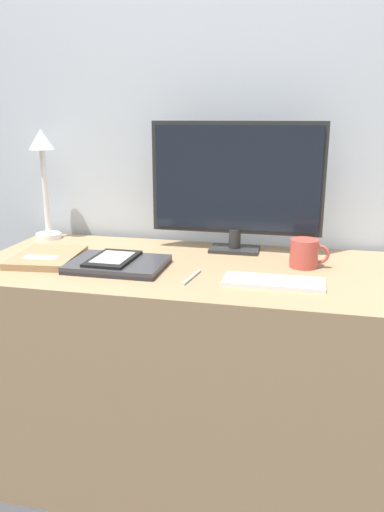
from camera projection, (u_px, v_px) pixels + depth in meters
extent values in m
plane|color=#38383D|center=(183.00, 509.00, 1.58)|extent=(10.00, 10.00, 0.00)
cube|color=#B2BCC6|center=(219.00, 116.00, 1.80)|extent=(3.60, 0.05, 2.40)
cube|color=#997A56|center=(197.00, 372.00, 1.68)|extent=(1.42, 0.62, 0.74)
cube|color=#262626|center=(234.00, 249.00, 1.75)|extent=(0.17, 0.11, 0.01)
cylinder|color=#262626|center=(235.00, 238.00, 1.74)|extent=(0.04, 0.04, 0.07)
cube|color=#262626|center=(236.00, 178.00, 1.69)|extent=(0.59, 0.01, 0.38)
cube|color=black|center=(236.00, 179.00, 1.68)|extent=(0.56, 0.01, 0.35)
cube|color=silver|center=(274.00, 282.00, 1.41)|extent=(0.28, 0.11, 0.01)
cube|color=#B7B7BC|center=(274.00, 280.00, 1.40)|extent=(0.26, 0.09, 0.00)
cube|color=#232328|center=(118.00, 266.00, 1.55)|extent=(0.29, 0.22, 0.01)
cube|color=#333338|center=(118.00, 263.00, 1.55)|extent=(0.29, 0.22, 0.01)
cube|color=black|center=(113.00, 259.00, 1.56)|extent=(0.13, 0.20, 0.01)
cube|color=beige|center=(113.00, 257.00, 1.56)|extent=(0.10, 0.14, 0.00)
cylinder|color=white|center=(49.00, 236.00, 1.93)|extent=(0.10, 0.10, 0.02)
cylinder|color=white|center=(45.00, 192.00, 1.88)|extent=(0.02, 0.02, 0.32)
cone|color=white|center=(41.00, 139.00, 1.83)|extent=(0.09, 0.09, 0.07)
cube|color=#93704C|center=(47.00, 257.00, 1.63)|extent=(0.22, 0.27, 0.02)
cube|color=silver|center=(41.00, 257.00, 1.59)|extent=(0.11, 0.06, 0.00)
cylinder|color=#B7473D|center=(304.00, 253.00, 1.55)|extent=(0.09, 0.09, 0.09)
torus|color=#B7473D|center=(320.00, 254.00, 1.54)|extent=(0.06, 0.01, 0.06)
cylinder|color=silver|center=(192.00, 277.00, 1.45)|extent=(0.03, 0.14, 0.01)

